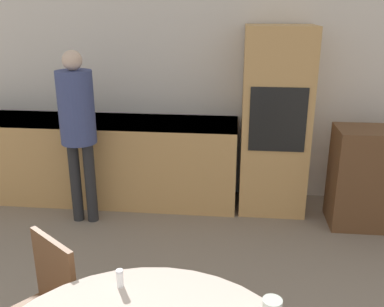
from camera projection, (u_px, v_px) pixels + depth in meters
wall_back at (214, 76)px, 4.45m from camera, size 7.19×0.05×2.60m
kitchen_counter at (94, 159)px, 4.53m from camera, size 3.01×0.60×0.89m
oven_unit at (275, 122)px, 4.20m from camera, size 0.65×0.59×1.83m
person_standing at (77, 119)px, 3.87m from camera, size 0.32×0.32×1.63m
salt_shaker at (120, 278)px, 1.94m from camera, size 0.03×0.03×0.09m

